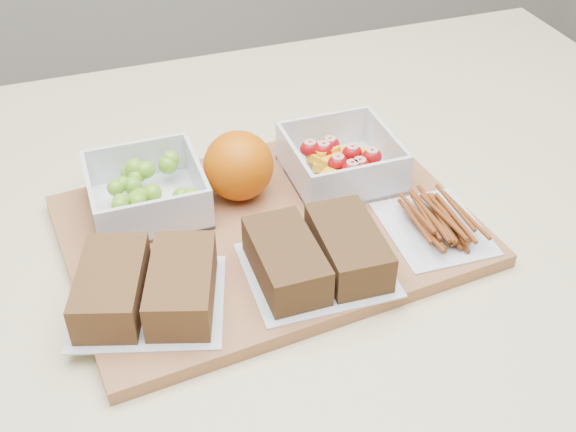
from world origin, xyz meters
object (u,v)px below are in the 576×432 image
object	(u,v)px
cutting_board	(269,230)
sandwich_bag_left	(147,287)
fruit_container	(341,162)
sandwich_bag_center	(317,255)
orange	(239,166)
grape_container	(147,191)
pretzel_bag	(435,220)

from	to	relation	value
cutting_board	sandwich_bag_left	distance (m)	0.16
fruit_container	sandwich_bag_center	distance (m)	0.17
orange	fruit_container	bearing A→B (deg)	-2.00
orange	sandwich_bag_left	size ratio (longest dim) A/B	0.46
grape_container	cutting_board	bearing A→B (deg)	-32.64
pretzel_bag	grape_container	bearing A→B (deg)	153.53
orange	sandwich_bag_center	distance (m)	0.15
sandwich_bag_center	pretzel_bag	world-z (taller)	sandwich_bag_center
orange	pretzel_bag	world-z (taller)	orange
sandwich_bag_center	fruit_container	bearing A→B (deg)	59.64
grape_container	pretzel_bag	bearing A→B (deg)	-26.47
grape_container	pretzel_bag	world-z (taller)	grape_container
cutting_board	grape_container	bearing A→B (deg)	142.09
cutting_board	fruit_container	xyz separation A→B (m)	(0.11, 0.06, 0.03)
pretzel_bag	cutting_board	bearing A→B (deg)	158.32
grape_container	sandwich_bag_left	xyz separation A→B (m)	(-0.03, -0.15, -0.00)
sandwich_bag_center	cutting_board	bearing A→B (deg)	105.01
cutting_board	sandwich_bag_left	bearing A→B (deg)	-157.79
sandwich_bag_center	pretzel_bag	size ratio (longest dim) A/B	1.16
orange	cutting_board	bearing A→B (deg)	-77.49
fruit_container	orange	bearing A→B (deg)	178.00
grape_container	fruit_container	distance (m)	0.22
fruit_container	sandwich_bag_left	distance (m)	0.28
fruit_container	sandwich_bag_left	bearing A→B (deg)	-151.87
orange	pretzel_bag	xyz separation A→B (m)	(0.18, -0.13, -0.03)
sandwich_bag_center	pretzel_bag	bearing A→B (deg)	7.88
fruit_container	sandwich_bag_left	size ratio (longest dim) A/B	0.70
orange	sandwich_bag_center	size ratio (longest dim) A/B	0.54
sandwich_bag_left	sandwich_bag_center	distance (m)	0.17
cutting_board	sandwich_bag_center	xyz separation A→B (m)	(0.02, -0.08, 0.03)
sandwich_bag_center	orange	bearing A→B (deg)	103.94
fruit_container	orange	distance (m)	0.12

